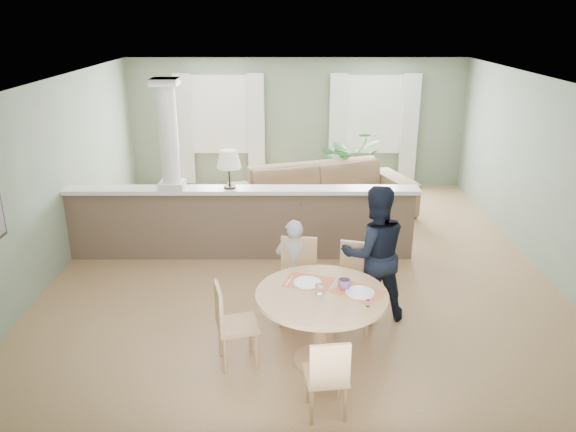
{
  "coord_description": "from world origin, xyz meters",
  "views": [
    {
      "loc": [
        -0.2,
        -7.74,
        3.56
      ],
      "look_at": [
        -0.19,
        -1.0,
        1.1
      ],
      "focal_mm": 35.0,
      "sensor_mm": 36.0,
      "label": 1
    }
  ],
  "objects_px": {
    "chair_far_man": "(356,282)",
    "child_person": "(294,266)",
    "sofa": "(323,193)",
    "houseplant": "(349,163)",
    "dining_table": "(322,307)",
    "chair_near": "(327,374)",
    "chair_side": "(230,321)",
    "chair_far_boy": "(298,276)",
    "man_person": "(374,253)"
  },
  "relations": [
    {
      "from": "sofa",
      "to": "houseplant",
      "type": "bearing_deg",
      "value": 46.5
    },
    {
      "from": "chair_near",
      "to": "chair_far_man",
      "type": "bearing_deg",
      "value": -112.25
    },
    {
      "from": "houseplant",
      "to": "dining_table",
      "type": "relative_size",
      "value": 1.02
    },
    {
      "from": "chair_far_boy",
      "to": "chair_side",
      "type": "xyz_separation_m",
      "value": [
        -0.73,
        -0.96,
        -0.06
      ]
    },
    {
      "from": "chair_near",
      "to": "man_person",
      "type": "distance_m",
      "value": 2.01
    },
    {
      "from": "chair_far_boy",
      "to": "man_person",
      "type": "xyz_separation_m",
      "value": [
        0.91,
        0.03,
        0.29
      ]
    },
    {
      "from": "sofa",
      "to": "man_person",
      "type": "bearing_deg",
      "value": -102.66
    },
    {
      "from": "houseplant",
      "to": "child_person",
      "type": "relative_size",
      "value": 1.15
    },
    {
      "from": "houseplant",
      "to": "dining_table",
      "type": "distance_m",
      "value": 5.84
    },
    {
      "from": "chair_far_man",
      "to": "houseplant",
      "type": "bearing_deg",
      "value": 100.94
    },
    {
      "from": "sofa",
      "to": "houseplant",
      "type": "height_order",
      "value": "houseplant"
    },
    {
      "from": "chair_side",
      "to": "man_person",
      "type": "xyz_separation_m",
      "value": [
        1.63,
        0.98,
        0.34
      ]
    },
    {
      "from": "sofa",
      "to": "houseplant",
      "type": "relative_size",
      "value": 2.34
    },
    {
      "from": "sofa",
      "to": "chair_near",
      "type": "relative_size",
      "value": 3.86
    },
    {
      "from": "houseplant",
      "to": "chair_near",
      "type": "relative_size",
      "value": 1.65
    },
    {
      "from": "dining_table",
      "to": "houseplant",
      "type": "bearing_deg",
      "value": 81.41
    },
    {
      "from": "chair_near",
      "to": "child_person",
      "type": "distance_m",
      "value": 2.03
    },
    {
      "from": "chair_side",
      "to": "child_person",
      "type": "bearing_deg",
      "value": -45.22
    },
    {
      "from": "sofa",
      "to": "man_person",
      "type": "relative_size",
      "value": 1.94
    },
    {
      "from": "chair_far_man",
      "to": "chair_near",
      "type": "relative_size",
      "value": 1.2
    },
    {
      "from": "chair_far_man",
      "to": "child_person",
      "type": "relative_size",
      "value": 0.83
    },
    {
      "from": "houseplant",
      "to": "chair_side",
      "type": "distance_m",
      "value": 6.07
    },
    {
      "from": "chair_far_boy",
      "to": "chair_side",
      "type": "height_order",
      "value": "chair_far_boy"
    },
    {
      "from": "houseplant",
      "to": "dining_table",
      "type": "height_order",
      "value": "houseplant"
    },
    {
      "from": "chair_near",
      "to": "chair_side",
      "type": "xyz_separation_m",
      "value": [
        -0.96,
        0.87,
        0.04
      ]
    },
    {
      "from": "chair_far_boy",
      "to": "chair_far_man",
      "type": "height_order",
      "value": "chair_far_man"
    },
    {
      "from": "dining_table",
      "to": "man_person",
      "type": "height_order",
      "value": "man_person"
    },
    {
      "from": "dining_table",
      "to": "chair_far_man",
      "type": "bearing_deg",
      "value": 60.76
    },
    {
      "from": "chair_far_man",
      "to": "man_person",
      "type": "relative_size",
      "value": 0.6
    },
    {
      "from": "sofa",
      "to": "chair_side",
      "type": "height_order",
      "value": "sofa"
    },
    {
      "from": "dining_table",
      "to": "chair_side",
      "type": "distance_m",
      "value": 0.97
    },
    {
      "from": "sofa",
      "to": "chair_far_boy",
      "type": "distance_m",
      "value": 3.59
    },
    {
      "from": "houseplant",
      "to": "man_person",
      "type": "bearing_deg",
      "value": -92.4
    },
    {
      "from": "chair_side",
      "to": "dining_table",
      "type": "bearing_deg",
      "value": -103.98
    },
    {
      "from": "chair_far_man",
      "to": "man_person",
      "type": "bearing_deg",
      "value": 54.49
    },
    {
      "from": "chair_far_boy",
      "to": "man_person",
      "type": "relative_size",
      "value": 0.6
    },
    {
      "from": "chair_near",
      "to": "child_person",
      "type": "bearing_deg",
      "value": -89.19
    },
    {
      "from": "sofa",
      "to": "child_person",
      "type": "bearing_deg",
      "value": -118.55
    },
    {
      "from": "child_person",
      "to": "houseplant",
      "type": "bearing_deg",
      "value": -100.45
    },
    {
      "from": "child_person",
      "to": "dining_table",
      "type": "bearing_deg",
      "value": 107.85
    },
    {
      "from": "dining_table",
      "to": "chair_side",
      "type": "height_order",
      "value": "dining_table"
    },
    {
      "from": "sofa",
      "to": "dining_table",
      "type": "height_order",
      "value": "sofa"
    },
    {
      "from": "chair_far_man",
      "to": "dining_table",
      "type": "bearing_deg",
      "value": -103.4
    },
    {
      "from": "houseplant",
      "to": "child_person",
      "type": "bearing_deg",
      "value": -104.0
    },
    {
      "from": "chair_far_boy",
      "to": "child_person",
      "type": "height_order",
      "value": "child_person"
    },
    {
      "from": "sofa",
      "to": "chair_far_man",
      "type": "bearing_deg",
      "value": -106.43
    },
    {
      "from": "sofa",
      "to": "chair_far_boy",
      "type": "bearing_deg",
      "value": -117.27
    },
    {
      "from": "man_person",
      "to": "sofa",
      "type": "bearing_deg",
      "value": -92.08
    },
    {
      "from": "sofa",
      "to": "chair_far_man",
      "type": "relative_size",
      "value": 3.22
    },
    {
      "from": "chair_far_man",
      "to": "man_person",
      "type": "height_order",
      "value": "man_person"
    }
  ]
}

